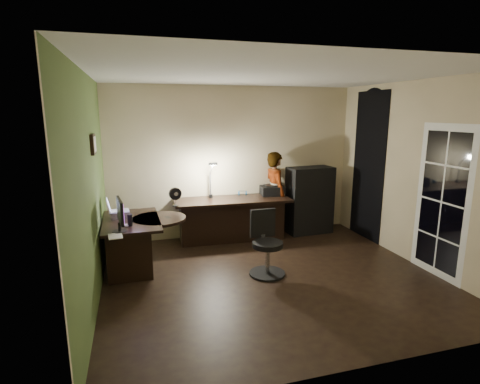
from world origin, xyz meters
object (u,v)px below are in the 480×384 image
object	(u,v)px
cabinet	(309,200)
monitor	(119,220)
desk_right	(232,220)
office_chair	(268,244)
desk_left	(133,244)
person	(275,193)

from	to	relation	value
cabinet	monitor	distance (m)	3.62
desk_right	office_chair	distance (m)	1.55
desk_left	desk_right	distance (m)	1.88
desk_left	monitor	world-z (taller)	monitor
monitor	office_chair	distance (m)	2.01
person	office_chair	bearing A→B (deg)	150.43
desk_right	monitor	distance (m)	2.31
cabinet	monitor	size ratio (longest dim) A/B	2.63
desk_left	monitor	bearing A→B (deg)	-106.51
desk_left	monitor	size ratio (longest dim) A/B	2.67
office_chair	person	world-z (taller)	person
monitor	office_chair	bearing A→B (deg)	-15.26
desk_right	office_chair	size ratio (longest dim) A/B	2.24
desk_right	monitor	bearing A→B (deg)	-142.45
cabinet	person	world-z (taller)	person
desk_left	office_chair	bearing A→B (deg)	-24.28
office_chair	monitor	bearing A→B (deg)	171.42
desk_right	person	distance (m)	0.95
person	cabinet	bearing A→B (deg)	-104.16
cabinet	desk_right	bearing A→B (deg)	178.01
desk_right	person	size ratio (longest dim) A/B	1.31
desk_right	monitor	size ratio (longest dim) A/B	4.24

